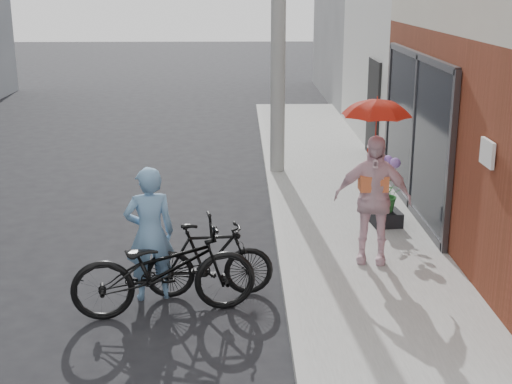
{
  "coord_description": "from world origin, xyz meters",
  "views": [
    {
      "loc": [
        0.36,
        -7.57,
        3.66
      ],
      "look_at": [
        0.57,
        1.15,
        1.1
      ],
      "focal_mm": 50.0,
      "sensor_mm": 36.0,
      "label": 1
    }
  ],
  "objects_px": {
    "bike_left": "(164,269)",
    "kimono_woman": "(372,199)",
    "planter": "(386,218)",
    "officer": "(150,234)",
    "bike_right": "(209,260)"
  },
  "relations": [
    {
      "from": "officer",
      "to": "bike_left",
      "type": "bearing_deg",
      "value": 100.49
    },
    {
      "from": "bike_right",
      "to": "kimono_woman",
      "type": "bearing_deg",
      "value": -74.34
    },
    {
      "from": "officer",
      "to": "kimono_woman",
      "type": "distance_m",
      "value": 2.91
    },
    {
      "from": "bike_right",
      "to": "kimono_woman",
      "type": "relative_size",
      "value": 0.91
    },
    {
      "from": "bike_right",
      "to": "planter",
      "type": "height_order",
      "value": "bike_right"
    },
    {
      "from": "bike_left",
      "to": "officer",
      "type": "bearing_deg",
      "value": 14.27
    },
    {
      "from": "bike_left",
      "to": "bike_right",
      "type": "height_order",
      "value": "bike_left"
    },
    {
      "from": "bike_left",
      "to": "kimono_woman",
      "type": "bearing_deg",
      "value": -74.38
    },
    {
      "from": "officer",
      "to": "bike_left",
      "type": "xyz_separation_m",
      "value": [
        0.2,
        -0.44,
        -0.27
      ]
    },
    {
      "from": "bike_left",
      "to": "planter",
      "type": "relative_size",
      "value": 4.98
    },
    {
      "from": "officer",
      "to": "planter",
      "type": "height_order",
      "value": "officer"
    },
    {
      "from": "kimono_woman",
      "to": "planter",
      "type": "distance_m",
      "value": 1.69
    },
    {
      "from": "planter",
      "to": "bike_left",
      "type": "bearing_deg",
      "value": -138.67
    },
    {
      "from": "officer",
      "to": "kimono_woman",
      "type": "xyz_separation_m",
      "value": [
        2.79,
        0.84,
        0.15
      ]
    },
    {
      "from": "bike_left",
      "to": "planter",
      "type": "xyz_separation_m",
      "value": [
        3.09,
        2.71,
        -0.32
      ]
    }
  ]
}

